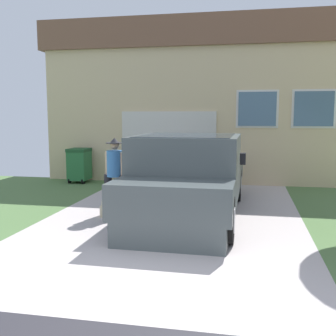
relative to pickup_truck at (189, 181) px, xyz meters
name	(u,v)px	position (x,y,z in m)	size (l,w,h in m)	color
pickup_truck	(189,181)	(0.00, 0.00, 0.00)	(2.21, 5.63, 1.73)	#495252
person_with_hat	(115,173)	(-1.55, -0.11, 0.13)	(0.53, 0.37, 1.65)	black
handbag	(108,211)	(-1.63, -0.34, -0.63)	(0.33, 0.15, 0.44)	beige
house_with_garage	(205,103)	(-0.45, 7.28, 1.81)	(10.11, 6.32, 5.12)	beige
wheeled_trash_bin	(79,164)	(-4.03, 3.76, -0.19)	(0.60, 0.72, 1.08)	#286B38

